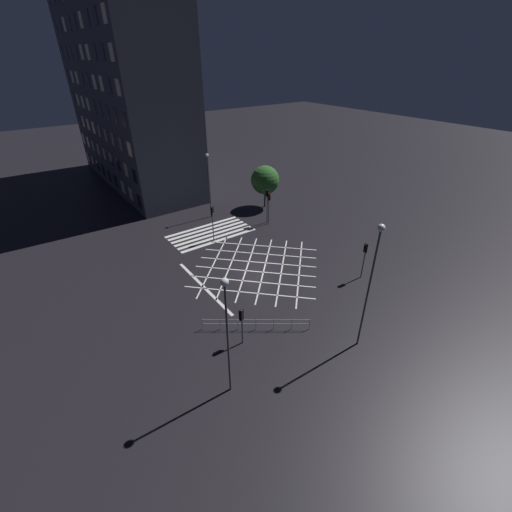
{
  "coord_description": "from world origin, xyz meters",
  "views": [
    {
      "loc": [
        17.85,
        24.55,
        19.48
      ],
      "look_at": [
        0.0,
        0.0,
        1.31
      ],
      "focal_mm": 24.0,
      "sensor_mm": 36.0,
      "label": 1
    }
  ],
  "objects_px": {
    "traffic_light_sw_cross": "(269,202)",
    "traffic_light_nw_main": "(365,254)",
    "traffic_light_ne_cross": "(241,319)",
    "street_lamp_east": "(227,319)",
    "traffic_light_sw_main": "(267,199)",
    "street_lamp_far": "(209,179)",
    "street_lamp_west": "(373,269)",
    "traffic_light_median_south": "(213,217)",
    "street_tree_near": "(265,180)"
  },
  "relations": [
    {
      "from": "traffic_light_sw_cross",
      "to": "traffic_light_nw_main",
      "type": "xyz_separation_m",
      "value": [
        0.22,
        15.24,
        -0.26
      ]
    },
    {
      "from": "street_lamp_far",
      "to": "street_tree_near",
      "type": "xyz_separation_m",
      "value": [
        -8.08,
        1.5,
        -1.34
      ]
    },
    {
      "from": "street_lamp_far",
      "to": "street_lamp_west",
      "type": "bearing_deg",
      "value": 84.39
    },
    {
      "from": "street_lamp_far",
      "to": "traffic_light_nw_main",
      "type": "bearing_deg",
      "value": 102.23
    },
    {
      "from": "traffic_light_sw_main",
      "to": "traffic_light_nw_main",
      "type": "relative_size",
      "value": 1.17
    },
    {
      "from": "traffic_light_sw_main",
      "to": "traffic_light_sw_cross",
      "type": "relative_size",
      "value": 1.07
    },
    {
      "from": "street_lamp_east",
      "to": "traffic_light_sw_main",
      "type": "bearing_deg",
      "value": -132.78
    },
    {
      "from": "traffic_light_sw_main",
      "to": "street_lamp_far",
      "type": "bearing_deg",
      "value": -50.27
    },
    {
      "from": "traffic_light_ne_cross",
      "to": "street_lamp_far",
      "type": "relative_size",
      "value": 0.38
    },
    {
      "from": "traffic_light_sw_cross",
      "to": "street_lamp_far",
      "type": "xyz_separation_m",
      "value": [
        4.94,
        -6.52,
        2.28
      ]
    },
    {
      "from": "traffic_light_ne_cross",
      "to": "street_lamp_east",
      "type": "xyz_separation_m",
      "value": [
        3.05,
        3.17,
        3.86
      ]
    },
    {
      "from": "street_lamp_east",
      "to": "street_lamp_west",
      "type": "relative_size",
      "value": 0.88
    },
    {
      "from": "street_lamp_west",
      "to": "traffic_light_sw_main",
      "type": "bearing_deg",
      "value": -109.59
    },
    {
      "from": "traffic_light_nw_main",
      "to": "street_lamp_west",
      "type": "distance_m",
      "value": 10.26
    },
    {
      "from": "street_lamp_east",
      "to": "street_lamp_far",
      "type": "relative_size",
      "value": 1.06
    },
    {
      "from": "traffic_light_sw_main",
      "to": "street_lamp_east",
      "type": "bearing_deg",
      "value": 47.22
    },
    {
      "from": "traffic_light_sw_main",
      "to": "traffic_light_sw_cross",
      "type": "height_order",
      "value": "traffic_light_sw_main"
    },
    {
      "from": "traffic_light_ne_cross",
      "to": "street_lamp_east",
      "type": "bearing_deg",
      "value": 136.12
    },
    {
      "from": "street_lamp_west",
      "to": "street_lamp_far",
      "type": "relative_size",
      "value": 1.2
    },
    {
      "from": "traffic_light_median_south",
      "to": "street_lamp_far",
      "type": "xyz_separation_m",
      "value": [
        -3.12,
        -6.17,
        2.27
      ]
    },
    {
      "from": "traffic_light_ne_cross",
      "to": "traffic_light_sw_cross",
      "type": "relative_size",
      "value": 0.76
    },
    {
      "from": "traffic_light_median_south",
      "to": "street_lamp_far",
      "type": "distance_m",
      "value": 7.28
    },
    {
      "from": "traffic_light_sw_cross",
      "to": "street_tree_near",
      "type": "bearing_deg",
      "value": 147.93
    },
    {
      "from": "street_lamp_east",
      "to": "street_lamp_far",
      "type": "distance_m",
      "value": 28.41
    },
    {
      "from": "traffic_light_ne_cross",
      "to": "traffic_light_sw_cross",
      "type": "bearing_deg",
      "value": -43.47
    },
    {
      "from": "street_lamp_east",
      "to": "traffic_light_ne_cross",
      "type": "bearing_deg",
      "value": -133.88
    },
    {
      "from": "street_lamp_east",
      "to": "traffic_light_nw_main",
      "type": "bearing_deg",
      "value": -168.63
    },
    {
      "from": "street_lamp_east",
      "to": "street_tree_near",
      "type": "bearing_deg",
      "value": -131.41
    },
    {
      "from": "traffic_light_ne_cross",
      "to": "street_lamp_west",
      "type": "distance_m",
      "value": 10.07
    },
    {
      "from": "traffic_light_median_south",
      "to": "traffic_light_ne_cross",
      "type": "relative_size",
      "value": 1.33
    },
    {
      "from": "traffic_light_median_south",
      "to": "traffic_light_sw_cross",
      "type": "relative_size",
      "value": 1.0
    },
    {
      "from": "traffic_light_sw_cross",
      "to": "street_lamp_west",
      "type": "relative_size",
      "value": 0.42
    },
    {
      "from": "traffic_light_sw_main",
      "to": "street_tree_near",
      "type": "height_order",
      "value": "street_tree_near"
    },
    {
      "from": "traffic_light_median_south",
      "to": "street_tree_near",
      "type": "height_order",
      "value": "street_tree_near"
    },
    {
      "from": "traffic_light_ne_cross",
      "to": "traffic_light_nw_main",
      "type": "bearing_deg",
      "value": -88.53
    },
    {
      "from": "traffic_light_sw_main",
      "to": "traffic_light_nw_main",
      "type": "bearing_deg",
      "value": 89.07
    },
    {
      "from": "traffic_light_sw_main",
      "to": "street_lamp_far",
      "type": "height_order",
      "value": "street_lamp_far"
    },
    {
      "from": "traffic_light_median_south",
      "to": "street_lamp_west",
      "type": "xyz_separation_m",
      "value": [
        -0.41,
        21.37,
        3.83
      ]
    },
    {
      "from": "street_lamp_east",
      "to": "street_tree_near",
      "type": "distance_m",
      "value": 31.81
    },
    {
      "from": "street_lamp_east",
      "to": "street_lamp_west",
      "type": "height_order",
      "value": "street_lamp_west"
    },
    {
      "from": "traffic_light_ne_cross",
      "to": "street_tree_near",
      "type": "bearing_deg",
      "value": -41.01
    },
    {
      "from": "traffic_light_median_south",
      "to": "street_lamp_east",
      "type": "bearing_deg",
      "value": -27.1
    },
    {
      "from": "traffic_light_sw_main",
      "to": "street_lamp_far",
      "type": "distance_m",
      "value": 8.05
    },
    {
      "from": "traffic_light_median_south",
      "to": "street_lamp_east",
      "type": "height_order",
      "value": "street_lamp_east"
    },
    {
      "from": "traffic_light_ne_cross",
      "to": "street_lamp_east",
      "type": "height_order",
      "value": "street_lamp_east"
    },
    {
      "from": "traffic_light_ne_cross",
      "to": "street_lamp_far",
      "type": "height_order",
      "value": "street_lamp_far"
    },
    {
      "from": "street_lamp_east",
      "to": "street_tree_near",
      "type": "xyz_separation_m",
      "value": [
        -20.99,
        -23.8,
        -2.19
      ]
    },
    {
      "from": "street_lamp_west",
      "to": "street_tree_near",
      "type": "height_order",
      "value": "street_lamp_west"
    },
    {
      "from": "traffic_light_sw_cross",
      "to": "street_lamp_west",
      "type": "height_order",
      "value": "street_lamp_west"
    },
    {
      "from": "street_lamp_west",
      "to": "traffic_light_median_south",
      "type": "bearing_deg",
      "value": -88.89
    }
  ]
}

